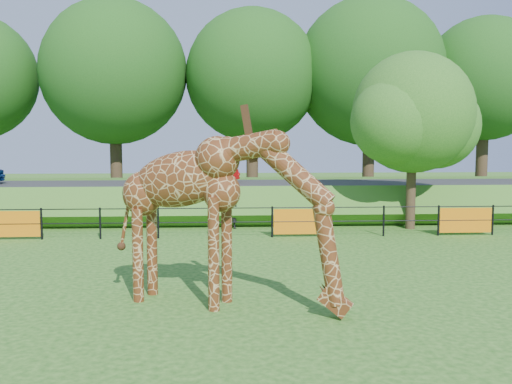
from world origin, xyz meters
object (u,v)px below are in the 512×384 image
visitor (232,210)px  tree_east (415,117)px  giraffe (227,219)px  car_red (196,169)px

visitor → tree_east: 7.86m
giraffe → tree_east: size_ratio=0.77×
giraffe → visitor: 10.34m
giraffe → car_red: (-1.37, 14.92, 0.22)m
giraffe → car_red: 14.98m
tree_east → giraffe: bearing=-126.2°
visitor → car_red: bearing=-46.1°
giraffe → tree_east: tree_east is taller
car_red → tree_east: 10.21m
car_red → tree_east: bearing=-131.7°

